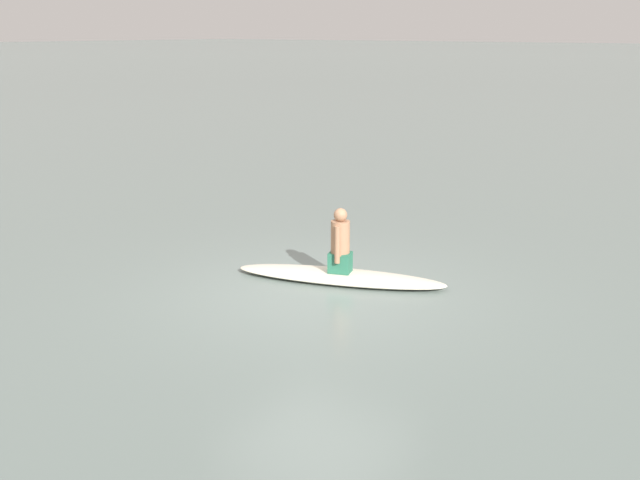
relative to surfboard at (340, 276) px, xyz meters
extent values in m
plane|color=slate|center=(-0.65, -0.08, -0.07)|extent=(400.00, 400.00, 0.00)
ellipsoid|color=silver|center=(0.00, 0.00, 0.00)|extent=(1.85, 3.26, 0.14)
cube|color=#26664C|center=(0.00, 0.00, 0.22)|extent=(0.36, 0.39, 0.30)
cylinder|color=#9E7051|center=(0.00, 0.00, 0.60)|extent=(0.36, 0.36, 0.50)
sphere|color=#9E7051|center=(0.00, 0.00, 0.94)|extent=(0.20, 0.20, 0.20)
cylinder|color=#9E7051|center=(-0.16, -0.06, 0.54)|extent=(0.10, 0.10, 0.55)
cylinder|color=#9E7051|center=(0.16, 0.06, 0.54)|extent=(0.10, 0.10, 0.55)
camera|label=1|loc=(-8.80, -6.44, 3.57)|focal=43.18mm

